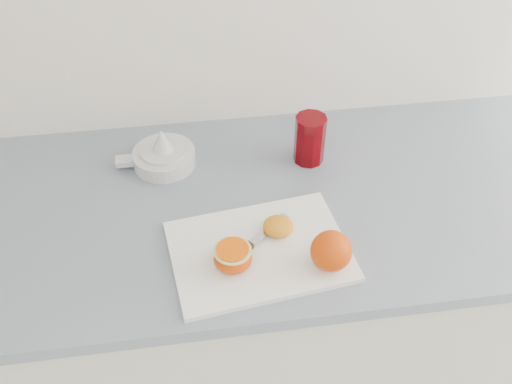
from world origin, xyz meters
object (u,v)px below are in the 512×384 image
Objects in this scene: cutting_board at (259,251)px; citrus_juicer at (163,155)px; red_tumbler at (310,141)px; half_orange at (233,257)px; counter at (270,315)px.

citrus_juicer is (-0.18, 0.30, 0.02)m from cutting_board.
cutting_board is 2.91× the size of red_tumbler.
cutting_board is 4.66× the size of half_orange.
red_tumbler reaches higher than cutting_board.
half_orange reaches higher than counter.
citrus_juicer is at bearing 110.25° from half_orange.
red_tumbler is at bearing 60.14° from cutting_board.
cutting_board is 0.32m from red_tumbler.
red_tumbler is at bearing 55.16° from half_orange.
citrus_juicer is at bearing 174.73° from red_tumbler.
half_orange is 0.62× the size of red_tumbler.
red_tumbler is at bearing -5.27° from citrus_juicer.
citrus_juicer is at bearing 148.23° from counter.
half_orange is (-0.11, -0.19, 0.48)m from counter.
red_tumbler reaches higher than counter.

